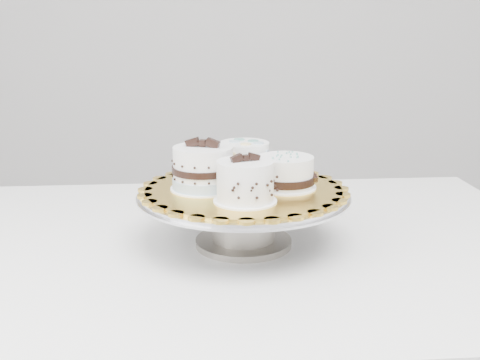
{
  "coord_description": "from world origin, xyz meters",
  "views": [
    {
      "loc": [
        0.04,
        -0.8,
        1.16
      ],
      "look_at": [
        0.06,
        0.25,
        0.88
      ],
      "focal_mm": 45.0,
      "sensor_mm": 36.0,
      "label": 1
    }
  ],
  "objects_px": {
    "table": "(226,275)",
    "cake_board": "(244,189)",
    "cake_stand": "(244,208)",
    "cake_swirl": "(245,183)",
    "cake_banded": "(203,170)",
    "cake_dots": "(244,160)",
    "cake_ribbon": "(286,173)"
  },
  "relations": [
    {
      "from": "cake_stand",
      "to": "cake_board",
      "type": "height_order",
      "value": "cake_board"
    },
    {
      "from": "table",
      "to": "cake_swirl",
      "type": "relative_size",
      "value": 10.73
    },
    {
      "from": "cake_stand",
      "to": "cake_dots",
      "type": "bearing_deg",
      "value": 87.43
    },
    {
      "from": "cake_stand",
      "to": "cake_ribbon",
      "type": "relative_size",
      "value": 3.29
    },
    {
      "from": "cake_swirl",
      "to": "cake_banded",
      "type": "bearing_deg",
      "value": 111.23
    },
    {
      "from": "cake_board",
      "to": "cake_banded",
      "type": "height_order",
      "value": "cake_banded"
    },
    {
      "from": "cake_board",
      "to": "cake_ribbon",
      "type": "distance_m",
      "value": 0.08
    },
    {
      "from": "cake_stand",
      "to": "cake_board",
      "type": "relative_size",
      "value": 1.09
    },
    {
      "from": "cake_board",
      "to": "cake_swirl",
      "type": "xyz_separation_m",
      "value": [
        0.0,
        -0.08,
        0.04
      ]
    },
    {
      "from": "cake_stand",
      "to": "table",
      "type": "bearing_deg",
      "value": 149.93
    },
    {
      "from": "table",
      "to": "cake_ribbon",
      "type": "height_order",
      "value": "cake_ribbon"
    },
    {
      "from": "cake_stand",
      "to": "cake_swirl",
      "type": "height_order",
      "value": "cake_swirl"
    },
    {
      "from": "cake_stand",
      "to": "cake_banded",
      "type": "distance_m",
      "value": 0.1
    },
    {
      "from": "cake_swirl",
      "to": "cake_ribbon",
      "type": "xyz_separation_m",
      "value": [
        0.08,
        0.09,
        -0.01
      ]
    },
    {
      "from": "table",
      "to": "cake_stand",
      "type": "distance_m",
      "value": 0.15
    },
    {
      "from": "cake_stand",
      "to": "cake_banded",
      "type": "relative_size",
      "value": 2.94
    },
    {
      "from": "cake_stand",
      "to": "cake_swirl",
      "type": "relative_size",
      "value": 3.12
    },
    {
      "from": "cake_swirl",
      "to": "cake_banded",
      "type": "relative_size",
      "value": 0.94
    },
    {
      "from": "cake_banded",
      "to": "cake_dots",
      "type": "height_order",
      "value": "cake_banded"
    },
    {
      "from": "cake_swirl",
      "to": "cake_dots",
      "type": "height_order",
      "value": "cake_swirl"
    },
    {
      "from": "cake_swirl",
      "to": "cake_banded",
      "type": "height_order",
      "value": "cake_banded"
    },
    {
      "from": "table",
      "to": "cake_board",
      "type": "distance_m",
      "value": 0.18
    },
    {
      "from": "table",
      "to": "cake_board",
      "type": "relative_size",
      "value": 3.73
    },
    {
      "from": "cake_dots",
      "to": "cake_ribbon",
      "type": "relative_size",
      "value": 0.99
    },
    {
      "from": "table",
      "to": "cake_ribbon",
      "type": "xyz_separation_m",
      "value": [
        0.11,
        -0.02,
        0.21
      ]
    },
    {
      "from": "table",
      "to": "cake_stand",
      "type": "relative_size",
      "value": 3.43
    },
    {
      "from": "table",
      "to": "cake_dots",
      "type": "relative_size",
      "value": 11.4
    },
    {
      "from": "cake_stand",
      "to": "cake_ribbon",
      "type": "distance_m",
      "value": 0.1
    },
    {
      "from": "cake_board",
      "to": "cake_banded",
      "type": "relative_size",
      "value": 2.7
    },
    {
      "from": "table",
      "to": "cake_stand",
      "type": "height_order",
      "value": "cake_stand"
    },
    {
      "from": "table",
      "to": "cake_banded",
      "type": "distance_m",
      "value": 0.22
    },
    {
      "from": "cake_board",
      "to": "cake_ribbon",
      "type": "height_order",
      "value": "cake_ribbon"
    }
  ]
}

